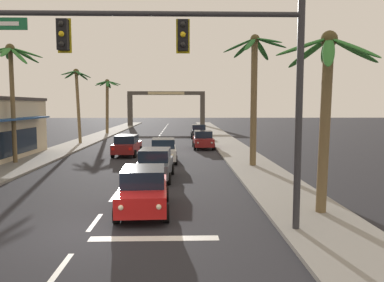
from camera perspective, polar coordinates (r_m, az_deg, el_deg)
name	(u,v)px	position (r m, az deg, el deg)	size (l,w,h in m)	color
ground_plane	(87,233)	(12.97, -15.55, -13.19)	(220.00, 220.00, 0.00)	#232328
sidewalk_right	(237,152)	(32.51, 6.88, -1.71)	(3.20, 110.00, 0.14)	gray
sidewalk_left	(54,153)	(33.96, -20.17, -1.70)	(3.20, 110.00, 0.14)	gray
lane_markings	(152,152)	(33.21, -6.08, -1.66)	(4.28, 89.73, 0.01)	silver
traffic_signal_mast	(189,62)	(11.83, -0.50, 11.89)	(11.01, 0.41, 7.45)	#2D2D33
sedan_lead_at_stop_bar	(144,189)	(14.80, -7.33, -7.27)	(2.10, 4.51, 1.68)	red
sedan_third_in_queue	(155,164)	(21.04, -5.61, -3.45)	(2.06, 4.50, 1.68)	#4C515B
sedan_fifth_in_queue	(163,150)	(27.34, -4.34, -1.39)	(2.07, 4.50, 1.68)	silver
sedan_oncoming_far	(127,145)	(31.14, -9.80, -0.61)	(2.10, 4.51, 1.68)	maroon
sedan_parked_nearest_kerb	(203,139)	(35.71, 1.69, 0.23)	(1.99, 4.47, 1.68)	maroon
sedan_parked_mid_kerb	(199,131)	(46.95, 1.02, 1.49)	(1.96, 4.46, 1.68)	black
palm_left_second	(11,71)	(28.79, -25.62, 9.47)	(4.21, 4.13, 8.23)	brown
palm_left_third	(77,90)	(41.11, -16.97, 7.40)	(2.96, 3.14, 7.83)	brown
palm_left_farthest	(107,96)	(54.05, -12.67, 6.59)	(3.74, 3.49, 7.68)	brown
palm_right_nearest	(327,88)	(14.61, 19.68, 7.53)	(4.14, 3.87, 6.75)	brown
palm_right_second	(254,80)	(25.10, 9.40, 9.03)	(4.22, 3.58, 8.63)	brown
town_gateway_arch	(166,104)	(73.56, -3.90, 5.66)	(14.94, 0.90, 6.74)	#423D38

